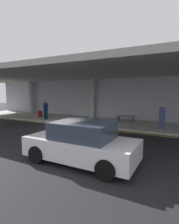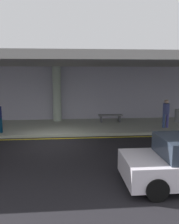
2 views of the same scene
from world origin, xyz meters
name	(u,v)px [view 1 (image 1 of 2)]	position (x,y,z in m)	size (l,w,h in m)	color
ground_plane	(62,128)	(0.00, 0.00, 0.00)	(60.00, 60.00, 0.00)	black
sidewalk	(83,121)	(0.00, 3.10, 0.07)	(26.00, 4.20, 0.15)	#AEB3A3
lane_stripe_yellow	(68,126)	(0.00, 0.72, 0.00)	(26.00, 0.14, 0.01)	yellow
support_column_far_left	(31,97)	(-8.00, 4.74, 1.97)	(0.56, 0.56, 3.65)	#A8B39F
support_column_left_mid	(92,98)	(0.00, 4.74, 1.97)	(0.56, 0.56, 3.65)	#AAB8A7
ceiling_overhang	(80,75)	(0.00, 2.60, 3.95)	(28.00, 13.20, 0.30)	#9A9792
terminal_back_wall	(95,99)	(0.00, 5.35, 1.90)	(26.00, 0.30, 3.80)	#B0AEC1
car_white	(81,143)	(4.48, -4.77, 0.71)	(4.10, 1.92, 1.50)	white
traveler_with_luggage	(46,109)	(-3.02, 1.66, 1.11)	(0.38, 0.38, 1.68)	#03263E
person_waiting_for_ride	(162,115)	(6.51, 2.09, 1.11)	(0.38, 0.38, 1.68)	#394F89
suitcase_upright_primary	(40,114)	(-4.55, 2.51, 0.46)	(0.36, 0.22, 0.90)	maroon
bench_metal	(126,117)	(3.52, 4.00, 0.50)	(1.60, 0.50, 0.48)	slate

